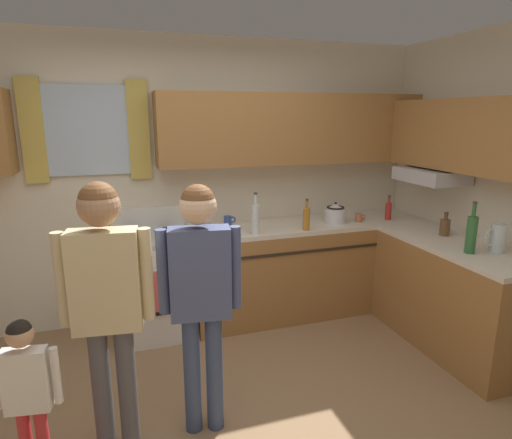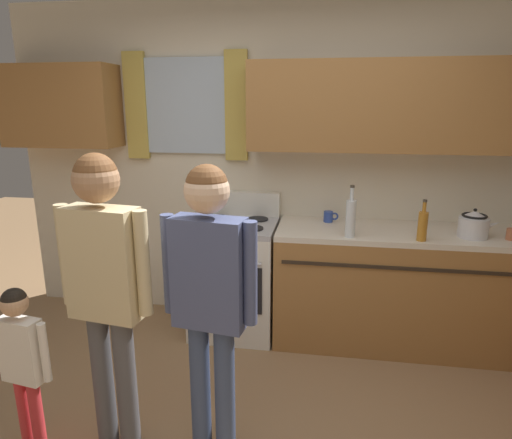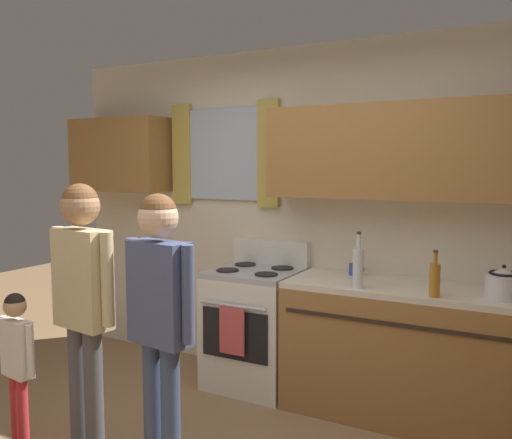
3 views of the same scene
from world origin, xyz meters
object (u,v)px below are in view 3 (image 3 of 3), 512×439
object	(u,v)px
bottle_oil_amber	(435,279)
small_child	(17,354)
adult_holding_child	(83,289)
stovetop_kettle	(504,283)
stove_oven	(256,325)
mug_cobalt_blue	(355,269)
adult_in_plaid	(160,304)
bottle_tall_clear	(358,267)

from	to	relation	value
bottle_oil_amber	small_child	distance (m)	2.50
small_child	adult_holding_child	bearing A→B (deg)	18.19
bottle_oil_amber	stovetop_kettle	size ratio (longest dim) A/B	1.04
adult_holding_child	bottle_oil_amber	bearing A→B (deg)	34.36
stove_oven	stovetop_kettle	distance (m)	1.80
bottle_oil_amber	mug_cobalt_blue	world-z (taller)	bottle_oil_amber
stove_oven	adult_holding_child	size ratio (longest dim) A/B	0.69
adult_holding_child	adult_in_plaid	size ratio (longest dim) A/B	1.03
stove_oven	mug_cobalt_blue	world-z (taller)	stove_oven
mug_cobalt_blue	adult_in_plaid	bearing A→B (deg)	-110.16
bottle_oil_amber	bottle_tall_clear	distance (m)	0.48
bottle_oil_amber	mug_cobalt_blue	bearing A→B (deg)	147.35
bottle_tall_clear	bottle_oil_amber	bearing A→B (deg)	-1.49
bottle_tall_clear	adult_in_plaid	bearing A→B (deg)	-121.79
mug_cobalt_blue	small_child	bearing A→B (deg)	-131.12
stovetop_kettle	bottle_oil_amber	bearing A→B (deg)	-158.94
stove_oven	small_child	size ratio (longest dim) A/B	1.15
mug_cobalt_blue	small_child	distance (m)	2.27
stovetop_kettle	adult_in_plaid	world-z (taller)	adult_in_plaid
stove_oven	bottle_tall_clear	distance (m)	1.07
small_child	bottle_tall_clear	bearing A→B (deg)	38.81
adult_in_plaid	bottle_tall_clear	bearing A→B (deg)	58.21
stove_oven	stovetop_kettle	size ratio (longest dim) A/B	4.02
bottle_tall_clear	adult_holding_child	xyz separation A→B (m)	(-1.22, -1.17, -0.04)
mug_cobalt_blue	adult_holding_child	distance (m)	1.89
mug_cobalt_blue	adult_holding_child	world-z (taller)	adult_holding_child
bottle_tall_clear	mug_cobalt_blue	bearing A→B (deg)	110.62
bottle_oil_amber	bottle_tall_clear	xyz separation A→B (m)	(-0.48, 0.01, 0.03)
bottle_oil_amber	adult_holding_child	bearing A→B (deg)	-145.64
bottle_tall_clear	stovetop_kettle	xyz separation A→B (m)	(0.85, 0.13, -0.05)
stove_oven	mug_cobalt_blue	distance (m)	0.88
adult_holding_child	small_child	distance (m)	0.58
stove_oven	adult_holding_child	world-z (taller)	adult_holding_child
stove_oven	adult_in_plaid	bearing A→B (deg)	-82.99
small_child	stove_oven	bearing A→B (deg)	64.00
bottle_tall_clear	mug_cobalt_blue	distance (m)	0.42
mug_cobalt_blue	adult_holding_child	bearing A→B (deg)	-124.54
mug_cobalt_blue	stovetop_kettle	distance (m)	1.03
adult_holding_child	bottle_tall_clear	bearing A→B (deg)	43.88
stovetop_kettle	adult_holding_child	bearing A→B (deg)	-147.78
adult_in_plaid	small_child	distance (m)	1.00
bottle_tall_clear	adult_in_plaid	size ratio (longest dim) A/B	0.24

